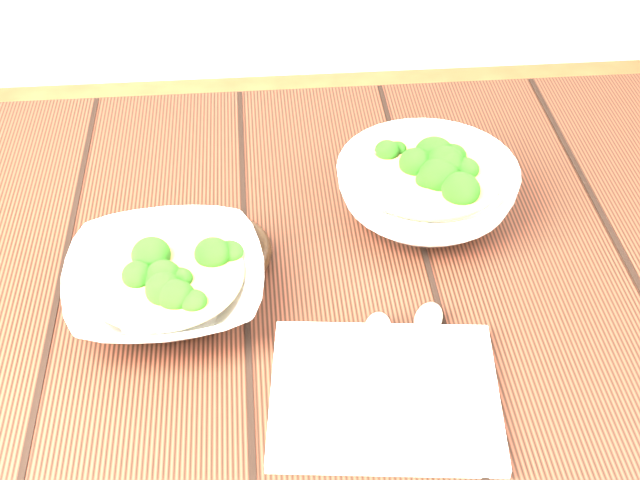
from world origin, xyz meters
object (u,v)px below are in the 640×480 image
(soup_bowl_back, at_px, (426,188))
(trivet, at_px, (218,252))
(soup_bowl_front, at_px, (166,283))
(napkin, at_px, (384,394))
(table, at_px, (269,357))

(soup_bowl_back, distance_m, trivet, 0.25)
(soup_bowl_front, xyz_separation_m, napkin, (0.21, -0.15, -0.02))
(soup_bowl_back, relative_size, trivet, 1.87)
(soup_bowl_back, bearing_deg, trivet, -164.48)
(soup_bowl_front, distance_m, napkin, 0.26)
(soup_bowl_back, bearing_deg, napkin, -107.54)
(soup_bowl_back, xyz_separation_m, trivet, (-0.24, -0.07, -0.02))
(table, relative_size, soup_bowl_back, 5.44)
(soup_bowl_front, relative_size, trivet, 1.82)
(soup_bowl_back, height_order, napkin, soup_bowl_back)
(trivet, bearing_deg, soup_bowl_back, 15.52)
(soup_bowl_front, relative_size, napkin, 1.01)
(table, xyz_separation_m, soup_bowl_front, (-0.10, -0.02, 0.15))
(soup_bowl_back, bearing_deg, table, -151.58)
(table, relative_size, soup_bowl_front, 5.60)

